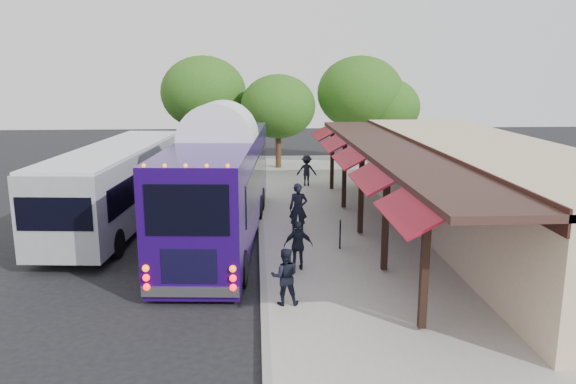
# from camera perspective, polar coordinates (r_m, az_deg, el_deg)

# --- Properties ---
(ground) EXTENTS (90.00, 90.00, 0.00)m
(ground) POSITION_cam_1_polar(r_m,az_deg,el_deg) (17.37, -2.72, -8.78)
(ground) COLOR black
(ground) RESTS_ON ground
(sidewalk) EXTENTS (10.00, 40.00, 0.15)m
(sidewalk) POSITION_cam_1_polar(r_m,az_deg,el_deg) (21.74, 10.48, -4.39)
(sidewalk) COLOR #9E9B93
(sidewalk) RESTS_ON ground
(curb) EXTENTS (0.20, 40.00, 0.16)m
(curb) POSITION_cam_1_polar(r_m,az_deg,el_deg) (21.13, -2.71, -4.69)
(curb) COLOR gray
(curb) RESTS_ON ground
(station_shelter) EXTENTS (8.15, 20.00, 3.60)m
(station_shelter) POSITION_cam_1_polar(r_m,az_deg,el_deg) (22.36, 19.11, 0.28)
(station_shelter) COLOR tan
(station_shelter) RESTS_ON ground
(coach_bus) EXTENTS (3.63, 12.88, 4.08)m
(coach_bus) POSITION_cam_1_polar(r_m,az_deg,el_deg) (20.94, -6.89, 1.05)
(coach_bus) COLOR #23075A
(coach_bus) RESTS_ON ground
(city_bus) EXTENTS (3.64, 12.22, 3.24)m
(city_bus) POSITION_cam_1_polar(r_m,az_deg,el_deg) (23.84, -16.82, 1.00)
(city_bus) COLOR gray
(city_bus) RESTS_ON ground
(ped_a) EXTENTS (0.74, 0.53, 1.92)m
(ped_a) POSITION_cam_1_polar(r_m,az_deg,el_deg) (21.24, 1.05, -1.69)
(ped_a) COLOR black
(ped_a) RESTS_ON sidewalk
(ped_b) EXTENTS (0.77, 0.60, 1.55)m
(ped_b) POSITION_cam_1_polar(r_m,az_deg,el_deg) (14.94, -0.32, -8.57)
(ped_b) COLOR black
(ped_b) RESTS_ON sidewalk
(ped_c) EXTENTS (0.91, 0.38, 1.54)m
(ped_c) POSITION_cam_1_polar(r_m,az_deg,el_deg) (17.46, 1.05, -5.45)
(ped_c) COLOR black
(ped_c) RESTS_ON sidewalk
(ped_d) EXTENTS (1.13, 0.74, 1.64)m
(ped_d) POSITION_cam_1_polar(r_m,az_deg,el_deg) (30.11, 1.91, 2.21)
(ped_d) COLOR black
(ped_d) RESTS_ON sidewalk
(sign_board) EXTENTS (0.13, 0.45, 0.99)m
(sign_board) POSITION_cam_1_polar(r_m,az_deg,el_deg) (19.51, 5.31, -3.88)
(sign_board) COLOR black
(sign_board) RESTS_ON sidewalk
(tree_left) EXTENTS (4.69, 4.69, 6.00)m
(tree_left) POSITION_cam_1_polar(r_m,az_deg,el_deg) (35.42, -1.00, 8.67)
(tree_left) COLOR #382314
(tree_left) RESTS_ON ground
(tree_mid) EXTENTS (5.59, 5.59, 7.16)m
(tree_mid) POSITION_cam_1_polar(r_m,az_deg,el_deg) (37.27, 7.33, 9.95)
(tree_mid) COLOR #382314
(tree_mid) RESTS_ON ground
(tree_right) EXTENTS (4.51, 4.51, 5.77)m
(tree_right) POSITION_cam_1_polar(r_m,az_deg,el_deg) (37.63, 9.85, 8.47)
(tree_right) COLOR #382314
(tree_right) RESTS_ON ground
(tree_far) EXTENTS (5.60, 5.60, 7.17)m
(tree_far) POSITION_cam_1_polar(r_m,az_deg,el_deg) (37.84, -8.58, 9.96)
(tree_far) COLOR #382314
(tree_far) RESTS_ON ground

